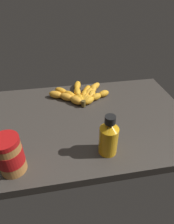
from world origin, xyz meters
The scene contains 4 objects.
ground_plane centered at (0.00, 0.00, -1.76)cm, with size 96.38×59.51×3.52cm, color #38332D.
banana_bunch centered at (-3.20, -16.87, 1.66)cm, with size 31.12×23.05×3.65cm.
peanut_butter_jar centered at (24.26, 21.84, 6.59)cm, with size 8.25×8.25×13.29cm.
honey_bottle centered at (-6.98, 19.78, 6.90)cm, with size 6.40×6.40×15.50cm.
Camera 1 is at (7.87, 62.79, 50.90)cm, focal length 30.24 mm.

